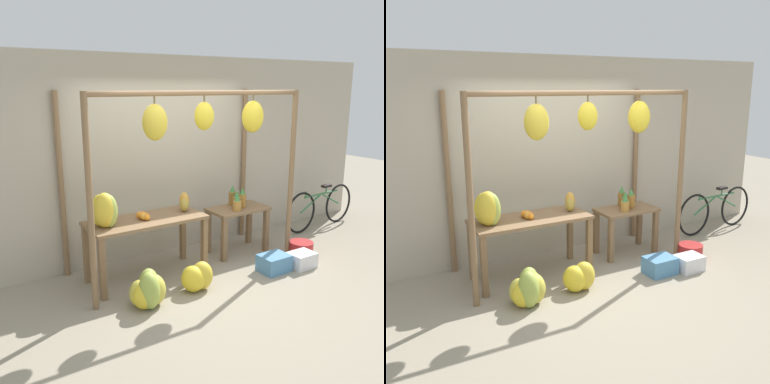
{
  "view_description": "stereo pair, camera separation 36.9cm",
  "coord_description": "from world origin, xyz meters",
  "views": [
    {
      "loc": [
        -2.85,
        -3.82,
        2.38
      ],
      "look_at": [
        0.08,
        0.76,
        1.04
      ],
      "focal_mm": 40.0,
      "sensor_mm": 36.0,
      "label": 1
    },
    {
      "loc": [
        -2.53,
        -4.01,
        2.38
      ],
      "look_at": [
        0.08,
        0.76,
        1.04
      ],
      "focal_mm": 40.0,
      "sensor_mm": 36.0,
      "label": 2
    }
  ],
  "objects": [
    {
      "name": "parked_bicycle",
      "position": [
        2.82,
        0.95,
        0.37
      ],
      "size": [
        1.71,
        0.15,
        0.74
      ],
      "color": "black",
      "rests_on": "ground_plane"
    },
    {
      "name": "shop_wall_back",
      "position": [
        0.0,
        1.47,
        1.4
      ],
      "size": [
        8.0,
        0.08,
        2.8
      ],
      "color": "#B2A893",
      "rests_on": "ground_plane"
    },
    {
      "name": "pineapple_cluster",
      "position": [
        0.89,
        0.83,
        0.79
      ],
      "size": [
        0.29,
        0.38,
        0.31
      ],
      "color": "olive",
      "rests_on": "display_table_side"
    },
    {
      "name": "display_table_main",
      "position": [
        -0.6,
        0.76,
        0.66
      ],
      "size": [
        1.49,
        0.64,
        0.79
      ],
      "color": "brown",
      "rests_on": "ground_plane"
    },
    {
      "name": "stall_awning",
      "position": [
        0.01,
        0.52,
        1.74
      ],
      "size": [
        2.96,
        1.2,
        2.34
      ],
      "color": "brown",
      "rests_on": "ground_plane"
    },
    {
      "name": "fruit_crate_purple",
      "position": [
        1.3,
        -0.08,
        0.1
      ],
      "size": [
        0.35,
        0.27,
        0.2
      ],
      "color": "silver",
      "rests_on": "ground_plane"
    },
    {
      "name": "banana_pile_on_table",
      "position": [
        -1.13,
        0.74,
        0.98
      ],
      "size": [
        0.37,
        0.4,
        0.42
      ],
      "color": "yellow",
      "rests_on": "display_table_main"
    },
    {
      "name": "blue_bucket",
      "position": [
        1.6,
        0.21,
        0.1
      ],
      "size": [
        0.34,
        0.34,
        0.21
      ],
      "color": "#AD2323",
      "rests_on": "ground_plane"
    },
    {
      "name": "fruit_crate_white",
      "position": [
        0.89,
        0.02,
        0.11
      ],
      "size": [
        0.39,
        0.3,
        0.23
      ],
      "color": "#4C84B2",
      "rests_on": "ground_plane"
    },
    {
      "name": "orange_pile",
      "position": [
        -0.64,
        0.75,
        0.83
      ],
      "size": [
        0.13,
        0.2,
        0.09
      ],
      "color": "orange",
      "rests_on": "display_table_main"
    },
    {
      "name": "banana_pile_ground_left",
      "position": [
        -0.93,
        0.09,
        0.18
      ],
      "size": [
        0.47,
        0.44,
        0.43
      ],
      "color": "gold",
      "rests_on": "ground_plane"
    },
    {
      "name": "banana_pile_ground_right",
      "position": [
        -0.26,
        0.11,
        0.17
      ],
      "size": [
        0.47,
        0.39,
        0.35
      ],
      "color": "gold",
      "rests_on": "ground_plane"
    },
    {
      "name": "display_table_side",
      "position": [
        0.91,
        0.83,
        0.51
      ],
      "size": [
        0.87,
        0.49,
        0.68
      ],
      "color": "brown",
      "rests_on": "ground_plane"
    },
    {
      "name": "papaya_pile",
      "position": [
        -0.03,
        0.78,
        0.9
      ],
      "size": [
        0.2,
        0.21,
        0.25
      ],
      "color": "gold",
      "rests_on": "display_table_main"
    },
    {
      "name": "ground_plane",
      "position": [
        0.0,
        0.0,
        0.0
      ],
      "size": [
        20.0,
        20.0,
        0.0
      ],
      "primitive_type": "plane",
      "color": "gray"
    }
  ]
}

